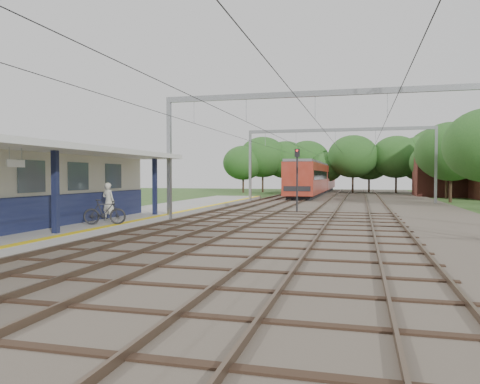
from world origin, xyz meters
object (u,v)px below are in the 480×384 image
(train, at_px, (316,178))
(person, at_px, (108,202))
(signal_post, at_px, (297,173))
(bicycle, at_px, (105,212))

(train, bearing_deg, person, -97.72)
(train, distance_m, signal_post, 33.63)
(person, distance_m, signal_post, 13.58)
(person, bearing_deg, bicycle, 126.31)
(person, xyz_separation_m, signal_post, (7.89, 10.95, 1.48))
(person, xyz_separation_m, bicycle, (0.78, -1.66, -0.37))
(person, relative_size, bicycle, 0.99)
(person, height_order, train, train)
(bicycle, bearing_deg, train, -26.16)
(signal_post, bearing_deg, train, 107.96)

